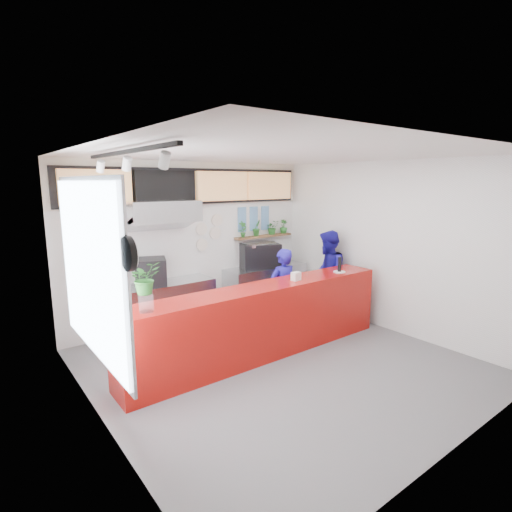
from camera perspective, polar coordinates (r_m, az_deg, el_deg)
floor at (r=6.08m, az=3.37°, el=-15.13°), size 5.00×5.00×0.00m
ceiling at (r=5.49m, az=3.72°, el=14.34°), size 5.00×5.00×0.00m
wall_back at (r=7.63m, az=-8.84°, el=1.90°), size 5.00×0.00×5.00m
wall_left at (r=4.43m, az=-21.85°, el=-5.12°), size 0.00×5.00×5.00m
wall_right at (r=7.45m, az=18.24°, el=1.28°), size 0.00×5.00×5.00m
service_counter at (r=6.15m, az=0.97°, el=-9.25°), size 4.50×0.60×1.10m
cream_band at (r=7.54m, az=-9.04°, el=10.19°), size 5.00×0.02×0.80m
prep_bench at (r=7.26m, az=-13.04°, el=-7.22°), size 1.80×0.60×0.90m
panini_oven at (r=7.01m, az=-14.82°, el=-2.20°), size 0.66×0.66×0.46m
extraction_hood at (r=6.90m, az=-13.46°, el=6.25°), size 1.20×0.70×0.35m
hood_lip at (r=6.91m, az=-13.38°, el=4.60°), size 1.20×0.69×0.31m
right_bench at (r=8.42m, az=1.38°, el=-4.45°), size 1.80×0.60×0.90m
espresso_machine at (r=8.17m, az=0.52°, el=0.09°), size 0.91×0.78×0.49m
espresso_tray at (r=8.13m, az=0.52°, el=1.70°), size 0.68×0.50×0.06m
herb_shelf at (r=8.43m, az=1.09°, el=2.85°), size 1.40×0.18×0.04m
menu_board_far_left at (r=6.77m, az=-21.86°, el=9.10°), size 1.10×0.10×0.55m
menu_board_mid_left at (r=7.18m, az=-12.81°, el=9.64°), size 1.10×0.10×0.55m
menu_board_mid_right at (r=7.73m, az=-4.87°, el=9.92°), size 1.10×0.10×0.55m
menu_board_far_right at (r=8.41m, az=1.91°, el=10.01°), size 1.10×0.10×0.55m
soffit at (r=7.51m, az=-8.92°, el=9.81°), size 4.80×0.04×0.65m
window_pane at (r=4.67m, az=-22.67°, el=-1.85°), size 0.04×2.20×1.90m
window_frame at (r=4.68m, az=-22.43°, el=-1.82°), size 0.03×2.30×2.00m
wall_clock_rim at (r=3.48m, az=-17.79°, el=0.29°), size 0.05×0.30×0.30m
wall_clock_face at (r=3.49m, az=-17.33°, el=0.35°), size 0.02×0.26×0.26m
track_rail at (r=4.41m, az=-18.03°, el=13.99°), size 0.05×2.40×0.04m
dec_plate_a at (r=7.65m, az=-7.79°, el=3.84°), size 0.24×0.03×0.24m
dec_plate_b at (r=7.81m, az=-5.86°, el=3.28°), size 0.24×0.03×0.24m
dec_plate_c at (r=7.69m, az=-7.74°, el=1.62°), size 0.24×0.03×0.24m
dec_plate_d at (r=7.81m, az=-5.58°, el=5.13°), size 0.24×0.03×0.24m
photo_frame_a at (r=8.14m, az=-2.02°, el=6.10°), size 0.20×0.02×0.25m
photo_frame_b at (r=8.31m, az=-0.33°, el=6.21°), size 0.20×0.02×0.25m
photo_frame_c at (r=8.50m, az=1.30°, el=6.30°), size 0.20×0.02×0.25m
photo_frame_d at (r=8.16m, az=-2.01°, el=4.36°), size 0.20×0.02×0.25m
photo_frame_e at (r=8.34m, az=-0.33°, el=4.50°), size 0.20×0.02×0.25m
photo_frame_f at (r=8.52m, az=1.29°, el=4.63°), size 0.20×0.02×0.25m
staff_center at (r=6.99m, az=3.79°, el=-5.06°), size 0.57×0.39×1.51m
staff_right at (r=7.89m, az=10.15°, el=-2.61°), size 1.06×1.02×1.71m
herb_a at (r=8.08m, az=-1.90°, el=3.85°), size 0.19×0.13×0.34m
herb_b at (r=8.29m, az=0.09°, el=4.04°), size 0.23×0.22×0.34m
herb_c at (r=8.55m, az=2.35°, el=4.11°), size 0.33×0.31×0.30m
herb_d at (r=8.76m, az=3.96°, el=4.24°), size 0.18×0.17×0.30m
glass_vase at (r=4.99m, az=-15.43°, el=-6.48°), size 0.21×0.21×0.21m
basil_vase at (r=4.91m, az=-15.60°, el=-3.04°), size 0.39×0.35×0.39m
napkin_holder at (r=6.34m, az=5.73°, el=-2.90°), size 0.16×0.12×0.13m
white_plate at (r=7.02m, az=11.82°, el=-2.23°), size 0.25×0.25×0.02m
pepper_mill at (r=6.99m, az=11.86°, el=-1.16°), size 0.07×0.07×0.25m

